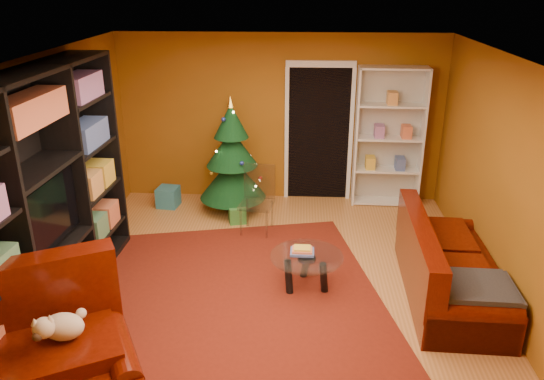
# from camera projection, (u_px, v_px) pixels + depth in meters

# --- Properties ---
(floor) EXTENTS (5.00, 5.50, 0.05)m
(floor) POSITION_uv_depth(u_px,v_px,m) (270.00, 288.00, 6.18)
(floor) COLOR #AD6B33
(floor) RESTS_ON ground
(ceiling) EXTENTS (5.00, 5.50, 0.05)m
(ceiling) POSITION_uv_depth(u_px,v_px,m) (270.00, 56.00, 5.19)
(ceiling) COLOR silver
(ceiling) RESTS_ON wall_back
(wall_back) EXTENTS (5.00, 0.05, 2.60)m
(wall_back) POSITION_uv_depth(u_px,v_px,m) (280.00, 118.00, 8.25)
(wall_back) COLOR #905414
(wall_back) RESTS_ON ground
(wall_left) EXTENTS (0.05, 5.50, 2.60)m
(wall_left) POSITION_uv_depth(u_px,v_px,m) (41.00, 178.00, 5.81)
(wall_left) COLOR #905414
(wall_left) RESTS_ON ground
(wall_right) EXTENTS (0.05, 5.50, 2.60)m
(wall_right) POSITION_uv_depth(u_px,v_px,m) (510.00, 187.00, 5.55)
(wall_right) COLOR #905414
(wall_right) RESTS_ON ground
(doorway) EXTENTS (1.06, 0.60, 2.16)m
(doorway) POSITION_uv_depth(u_px,v_px,m) (319.00, 135.00, 8.28)
(doorway) COLOR black
(doorway) RESTS_ON floor
(rug) EXTENTS (3.80, 4.19, 0.02)m
(rug) POSITION_uv_depth(u_px,v_px,m) (240.00, 300.00, 5.89)
(rug) COLOR maroon
(rug) RESTS_ON floor
(media_unit) EXTENTS (0.61, 3.33, 2.54)m
(media_unit) POSITION_uv_depth(u_px,v_px,m) (38.00, 202.00, 5.26)
(media_unit) COLOR black
(media_unit) RESTS_ON floor
(christmas_tree) EXTENTS (1.01, 1.01, 1.79)m
(christmas_tree) POSITION_uv_depth(u_px,v_px,m) (232.00, 157.00, 7.87)
(christmas_tree) COLOR black
(christmas_tree) RESTS_ON floor
(gift_box_teal) EXTENTS (0.35, 0.35, 0.31)m
(gift_box_teal) POSITION_uv_depth(u_px,v_px,m) (168.00, 197.00, 8.28)
(gift_box_teal) COLOR teal
(gift_box_teal) RESTS_ON floor
(gift_box_green) EXTENTS (0.29, 0.29, 0.24)m
(gift_box_green) POSITION_uv_depth(u_px,v_px,m) (237.00, 214.00, 7.75)
(gift_box_green) COLOR #2E792D
(gift_box_green) RESTS_ON floor
(white_bookshelf) EXTENTS (1.03, 0.39, 2.20)m
(white_bookshelf) POSITION_uv_depth(u_px,v_px,m) (389.00, 138.00, 8.07)
(white_bookshelf) COLOR white
(white_bookshelf) RESTS_ON floor
(armchair) EXTENTS (1.65, 1.65, 0.95)m
(armchair) POSITION_uv_depth(u_px,v_px,m) (62.00, 355.00, 4.33)
(armchair) COLOR #3E0A02
(armchair) RESTS_ON rug
(dog) EXTENTS (0.49, 0.45, 0.31)m
(dog) POSITION_uv_depth(u_px,v_px,m) (64.00, 327.00, 4.30)
(dog) COLOR beige
(dog) RESTS_ON armchair
(sofa) EXTENTS (1.01, 2.10, 0.89)m
(sofa) POSITION_uv_depth(u_px,v_px,m) (452.00, 260.00, 5.85)
(sofa) COLOR #3E0A02
(sofa) RESTS_ON rug
(coffee_table) EXTENTS (0.84, 0.84, 0.52)m
(coffee_table) POSITION_uv_depth(u_px,v_px,m) (306.00, 271.00, 6.06)
(coffee_table) COLOR gray
(coffee_table) RESTS_ON rug
(acrylic_chair) EXTENTS (0.51, 0.54, 0.86)m
(acrylic_chair) POSITION_uv_depth(u_px,v_px,m) (257.00, 204.00, 7.31)
(acrylic_chair) COLOR #66605B
(acrylic_chair) RESTS_ON rug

